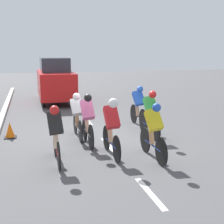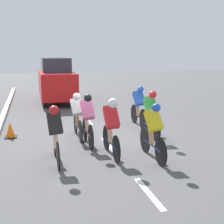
# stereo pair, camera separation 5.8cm
# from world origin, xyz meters

# --- Properties ---
(ground_plane) EXTENTS (60.00, 60.00, 0.00)m
(ground_plane) POSITION_xyz_m (0.00, 0.00, 0.00)
(ground_plane) COLOR #4C4C4F
(lane_stripe_near) EXTENTS (0.12, 1.40, 0.01)m
(lane_stripe_near) POSITION_xyz_m (0.00, 3.80, 0.00)
(lane_stripe_near) COLOR white
(lane_stripe_near) RESTS_ON ground
(lane_stripe_mid) EXTENTS (0.12, 1.40, 0.01)m
(lane_stripe_mid) POSITION_xyz_m (0.00, 0.60, 0.00)
(lane_stripe_mid) COLOR white
(lane_stripe_mid) RESTS_ON ground
(lane_stripe_far) EXTENTS (0.12, 1.40, 0.01)m
(lane_stripe_far) POSITION_xyz_m (0.00, -2.60, 0.00)
(lane_stripe_far) COLOR white
(lane_stripe_far) RESTS_ON ground
(cyclist_red) EXTENTS (0.35, 1.70, 1.54)m
(cyclist_red) POSITION_xyz_m (0.18, 1.65, 0.82)
(cyclist_red) COLOR black
(cyclist_red) RESTS_ON ground
(cyclist_green) EXTENTS (0.36, 1.71, 1.50)m
(cyclist_green) POSITION_xyz_m (-1.42, 0.21, 0.78)
(cyclist_green) COLOR black
(cyclist_green) RESTS_ON ground
(cyclist_blue) EXTENTS (0.38, 1.67, 1.47)m
(cyclist_blue) POSITION_xyz_m (-1.57, -1.24, 0.76)
(cyclist_blue) COLOR black
(cyclist_blue) RESTS_ON ground
(cyclist_white) EXTENTS (0.38, 1.69, 1.44)m
(cyclist_white) POSITION_xyz_m (0.75, -0.25, 0.76)
(cyclist_white) COLOR black
(cyclist_white) RESTS_ON ground
(cyclist_yellow) EXTENTS (0.38, 1.71, 1.46)m
(cyclist_yellow) POSITION_xyz_m (-0.76, 2.08, 0.75)
(cyclist_yellow) COLOR black
(cyclist_yellow) RESTS_ON ground
(cyclist_black) EXTENTS (0.36, 1.68, 1.46)m
(cyclist_black) POSITION_xyz_m (1.57, 1.77, 0.76)
(cyclist_black) COLOR black
(cyclist_black) RESTS_ON ground
(cyclist_pink) EXTENTS (0.36, 1.67, 1.52)m
(cyclist_pink) POSITION_xyz_m (0.58, 0.55, 0.78)
(cyclist_pink) COLOR black
(cyclist_pink) RESTS_ON ground
(support_car) EXTENTS (1.70, 4.32, 2.28)m
(support_car) POSITION_xyz_m (0.78, -7.45, 1.13)
(support_car) COLOR black
(support_car) RESTS_ON ground
(traffic_cone) EXTENTS (0.36, 0.36, 0.49)m
(traffic_cone) POSITION_xyz_m (2.75, -0.89, 0.24)
(traffic_cone) COLOR black
(traffic_cone) RESTS_ON ground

